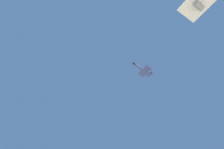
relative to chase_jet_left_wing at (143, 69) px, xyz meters
name	(u,v)px	position (x,y,z in m)	size (l,w,h in m)	color
chase_jet_left_wing	(143,69)	(0.00, 0.00, 0.00)	(15.04, 9.13, 4.00)	#38478C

